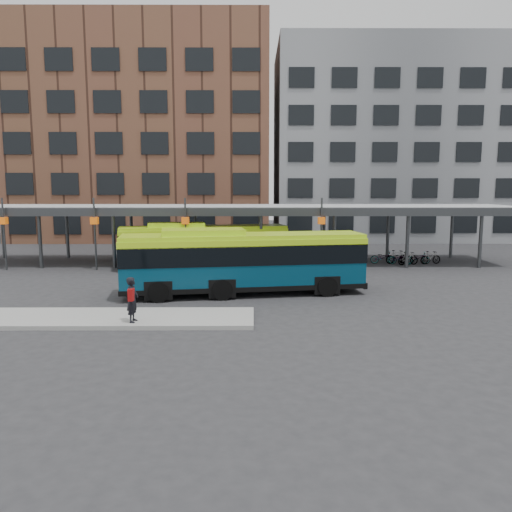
{
  "coord_description": "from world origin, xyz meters",
  "views": [
    {
      "loc": [
        1.49,
        -23.23,
        5.51
      ],
      "look_at": [
        1.64,
        3.49,
        1.8
      ],
      "focal_mm": 35.0,
      "sensor_mm": 36.0,
      "label": 1
    }
  ],
  "objects": [
    {
      "name": "pedestrian",
      "position": [
        -3.3,
        -3.89,
        1.1
      ],
      "size": [
        0.46,
        0.69,
        1.81
      ],
      "rotation": [
        0.0,
        0.0,
        1.53
      ],
      "color": "black",
      "rests_on": "boarding_island"
    },
    {
      "name": "ground",
      "position": [
        0.0,
        0.0,
        0.0
      ],
      "size": [
        120.0,
        120.0,
        0.0
      ],
      "primitive_type": "plane",
      "color": "#28282B",
      "rests_on": "ground"
    },
    {
      "name": "bus_rear",
      "position": [
        -1.94,
        10.76,
        1.62
      ],
      "size": [
        11.56,
        4.69,
        3.12
      ],
      "rotation": [
        0.0,
        0.0,
        0.21
      ],
      "color": "#06344C",
      "rests_on": "ground"
    },
    {
      "name": "bike_rack",
      "position": [
        12.38,
        12.2,
        0.46
      ],
      "size": [
        5.09,
        1.4,
        0.99
      ],
      "color": "slate",
      "rests_on": "ground"
    },
    {
      "name": "building_grey",
      "position": [
        16.0,
        32.0,
        10.0
      ],
      "size": [
        24.0,
        14.0,
        20.0
      ],
      "primitive_type": "cube",
      "color": "slate",
      "rests_on": "ground"
    },
    {
      "name": "bus_front",
      "position": [
        0.94,
        2.13,
        1.77
      ],
      "size": [
        12.61,
        4.48,
        3.41
      ],
      "rotation": [
        0.0,
        0.0,
        0.15
      ],
      "color": "#06344C",
      "rests_on": "ground"
    },
    {
      "name": "canopy",
      "position": [
        -0.06,
        12.87,
        3.91
      ],
      "size": [
        40.0,
        6.53,
        4.8
      ],
      "color": "#999B9E",
      "rests_on": "ground"
    },
    {
      "name": "boarding_island",
      "position": [
        -5.5,
        -3.0,
        0.09
      ],
      "size": [
        14.0,
        3.0,
        0.18
      ],
      "primitive_type": "cube",
      "color": "gray",
      "rests_on": "ground"
    },
    {
      "name": "building_brick",
      "position": [
        -10.0,
        32.0,
        11.0
      ],
      "size": [
        26.0,
        14.0,
        22.0
      ],
      "primitive_type": "cube",
      "color": "brown",
      "rests_on": "ground"
    }
  ]
}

